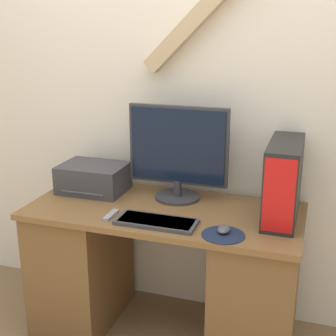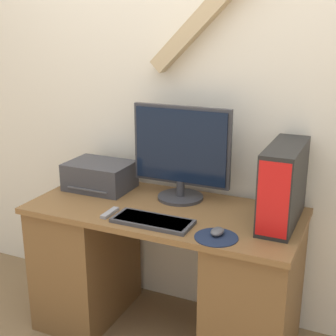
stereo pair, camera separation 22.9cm
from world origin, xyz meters
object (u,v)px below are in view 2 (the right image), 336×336
(mouse, at_px, (217,231))
(computer_tower, at_px, (283,185))
(printer, at_px, (100,176))
(remote_control, at_px, (110,213))
(monitor, at_px, (181,151))
(keyboard, at_px, (153,221))

(mouse, xyz_separation_m, computer_tower, (0.22, 0.26, 0.17))
(printer, distance_m, remote_control, 0.39)
(monitor, xyz_separation_m, printer, (-0.48, -0.04, -0.18))
(keyboard, height_order, remote_control, keyboard)
(monitor, bearing_deg, mouse, -47.46)
(mouse, bearing_deg, monitor, 132.54)
(keyboard, distance_m, printer, 0.58)
(monitor, distance_m, keyboard, 0.43)
(computer_tower, bearing_deg, mouse, -130.58)
(monitor, distance_m, mouse, 0.54)
(keyboard, relative_size, remote_control, 2.92)
(keyboard, bearing_deg, mouse, -0.63)
(mouse, bearing_deg, computer_tower, 49.42)
(keyboard, relative_size, computer_tower, 0.85)
(keyboard, xyz_separation_m, printer, (-0.48, 0.31, 0.07))
(computer_tower, relative_size, printer, 1.26)
(computer_tower, distance_m, remote_control, 0.84)
(monitor, distance_m, printer, 0.51)
(mouse, height_order, remote_control, mouse)
(printer, height_order, remote_control, printer)
(computer_tower, xyz_separation_m, printer, (-1.03, 0.05, -0.11))
(mouse, height_order, computer_tower, computer_tower)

